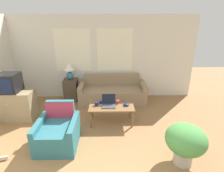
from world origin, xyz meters
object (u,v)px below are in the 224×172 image
coffee_table (111,108)px  cup_white (96,104)px  television (9,83)px  table_lamp (69,69)px  cup_yellow (118,102)px  couch (112,93)px  potted_plant (186,141)px  cup_navy (101,102)px  snack_bowl (126,105)px  armchair (58,132)px  laptop (109,103)px

coffee_table → cup_white: size_ratio=12.35×
television → table_lamp: table_lamp is taller
coffee_table → cup_yellow: bearing=42.2°
couch → television: bearing=-158.4°
potted_plant → couch: bearing=114.3°
cup_navy → television: bearing=177.5°
table_lamp → snack_bowl: bearing=-40.0°
coffee_table → cup_navy: (-0.27, 0.16, 0.09)m
potted_plant → television: bearing=156.5°
television → cup_yellow: (2.67, -0.11, -0.49)m
television → cup_navy: (2.24, -0.10, -0.49)m
armchair → potted_plant: 2.42m
television → cup_yellow: 2.71m
television → potted_plant: (3.75, -1.63, -0.52)m
cup_white → snack_bowl: (0.73, -0.02, -0.02)m
table_lamp → coffee_table: (1.27, -1.38, -0.62)m
table_lamp → cup_navy: (1.00, -1.23, -0.54)m
television → table_lamp: bearing=42.5°
laptop → snack_bowl: 0.43m
table_lamp → potted_plant: table_lamp is taller
armchair → cup_navy: bearing=48.9°
table_lamp → coffee_table: size_ratio=0.48×
coffee_table → potted_plant: 1.86m
armchair → snack_bowl: armchair is taller
television → coffee_table: (2.50, -0.25, -0.58)m
snack_bowl → potted_plant: size_ratio=0.19×
couch → armchair: size_ratio=2.42×
snack_bowl → cup_yellow: bearing=147.0°
couch → armchair: armchair is taller
laptop → snack_bowl: bearing=-1.6°
cup_navy → couch: bearing=74.0°
laptop → potted_plant: 1.93m
laptop → cup_yellow: bearing=26.9°
couch → cup_white: (-0.42, -1.22, 0.22)m
couch → television: 2.84m
coffee_table → armchair: bearing=-144.0°
cup_navy → snack_bowl: (0.63, -0.14, -0.01)m
couch → cup_navy: 1.17m
snack_bowl → potted_plant: potted_plant is taller
armchair → laptop: armchair is taller
armchair → potted_plant: size_ratio=1.11×
television → cup_navy: 2.29m
cup_white → laptop: bearing=-1.8°
coffee_table → cup_navy: 0.32m
armchair → snack_bowl: bearing=29.3°
cup_yellow → cup_white: (-0.53, -0.11, -0.00)m
laptop → potted_plant: (1.31, -1.41, -0.04)m
coffee_table → snack_bowl: snack_bowl is taller
coffee_table → cup_yellow: size_ratio=12.02×
couch → snack_bowl: bearing=-76.0°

